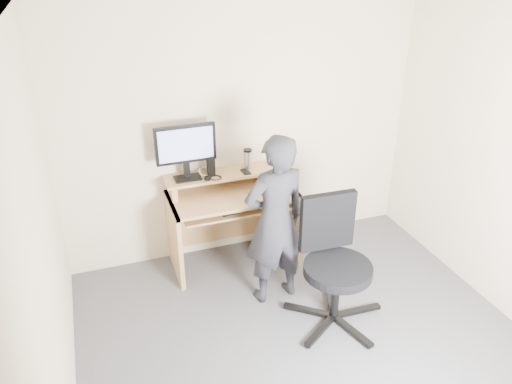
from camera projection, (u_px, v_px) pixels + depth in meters
ground at (315, 358)px, 3.84m from camera, size 3.50×3.50×0.00m
back_wall at (243, 131)px, 4.74m from camera, size 3.50×0.02×2.50m
ceiling at (340, 18)px, 2.71m from camera, size 3.50×3.50×0.02m
desk at (231, 209)px, 4.82m from camera, size 1.20×0.60×0.91m
monitor at (186, 147)px, 4.44m from camera, size 0.55×0.15×0.52m
external_drive at (211, 164)px, 4.64m from camera, size 0.09×0.14×0.20m
travel_mug at (248, 160)px, 4.75m from camera, size 0.08×0.08×0.18m
smartphone at (246, 172)px, 4.71m from camera, size 0.07×0.13×0.01m
charger at (207, 178)px, 4.55m from camera, size 0.05×0.05×0.03m
headphones at (207, 172)px, 4.71m from camera, size 0.19×0.19×0.06m
keyboard at (241, 205)px, 4.64m from camera, size 0.49×0.27×0.03m
mouse at (274, 191)px, 4.68m from camera, size 0.11×0.08×0.04m
office_chair at (334, 258)px, 4.03m from camera, size 0.81×0.84×1.06m
person at (275, 221)px, 4.17m from camera, size 0.60×0.43×1.54m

